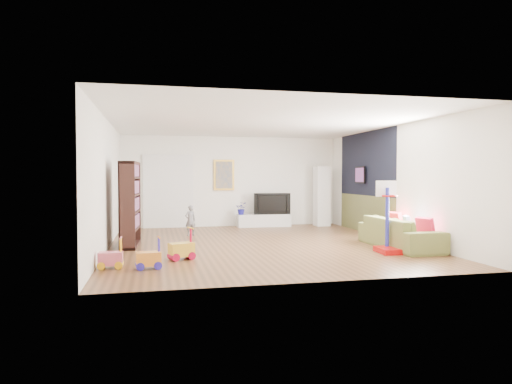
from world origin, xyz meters
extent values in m
cube|color=brown|center=(0.00, 0.00, 0.00)|extent=(6.50, 7.50, 0.00)
cube|color=white|center=(0.00, 0.00, 2.70)|extent=(6.50, 7.50, 0.00)
cube|color=white|center=(0.00, 3.75, 1.35)|extent=(6.50, 0.00, 2.70)
cube|color=silver|center=(0.00, -3.75, 1.35)|extent=(6.50, 0.00, 2.70)
cube|color=silver|center=(-3.25, 0.00, 1.35)|extent=(0.00, 7.50, 2.70)
cube|color=silver|center=(3.25, 0.00, 1.35)|extent=(0.00, 7.50, 2.70)
cube|color=black|center=(3.23, 1.40, 1.85)|extent=(0.01, 3.20, 1.70)
cube|color=brown|center=(3.23, 1.40, 0.50)|extent=(0.01, 3.20, 1.00)
cube|color=white|center=(-1.90, 3.71, 1.05)|extent=(1.45, 0.06, 2.10)
cube|color=gold|center=(-0.25, 3.71, 1.55)|extent=(0.62, 0.06, 0.92)
cube|color=#7F3F8C|center=(3.17, 1.60, 1.55)|extent=(0.04, 0.56, 0.46)
cube|color=silver|center=(0.90, 3.36, 0.19)|extent=(1.60, 0.42, 0.37)
cube|color=white|center=(2.68, 3.22, 0.90)|extent=(0.43, 0.43, 1.80)
cube|color=#321915|center=(-2.81, 0.29, 0.91)|extent=(0.41, 1.27, 1.83)
imported|color=olive|center=(2.77, -1.17, 0.32)|extent=(0.87, 2.20, 0.64)
cube|color=#B00909|center=(2.25, -1.71, 0.72)|extent=(0.53, 0.63, 1.44)
cube|color=gold|center=(-1.82, -1.56, 0.29)|extent=(0.50, 0.40, 0.58)
cube|color=orange|center=(-2.40, -2.27, 0.26)|extent=(0.42, 0.28, 0.52)
cube|color=#D3566D|center=(-3.01, -2.09, 0.26)|extent=(0.39, 0.25, 0.51)
imported|color=slate|center=(-1.41, 1.78, 0.39)|extent=(0.33, 0.27, 0.78)
imported|color=black|center=(1.14, 3.38, 0.69)|extent=(1.11, 0.22, 0.64)
imported|color=navy|center=(0.22, 3.37, 0.56)|extent=(0.39, 0.35, 0.37)
cube|color=red|center=(2.96, -1.80, 0.51)|extent=(0.20, 0.39, 0.38)
cube|color=white|center=(2.95, -1.18, 0.51)|extent=(0.19, 0.36, 0.34)
cube|color=red|center=(3.00, -0.54, 0.51)|extent=(0.20, 0.41, 0.40)
camera|label=1|loc=(-2.29, -9.87, 1.52)|focal=32.00mm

